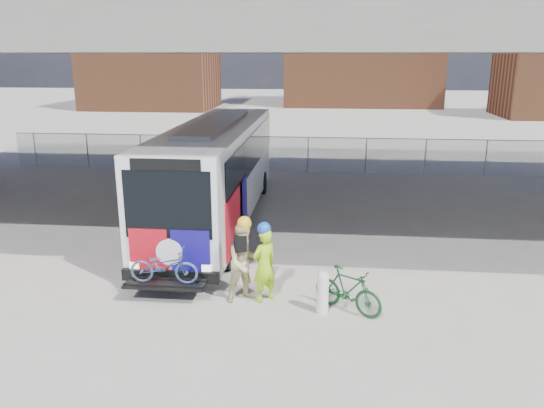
# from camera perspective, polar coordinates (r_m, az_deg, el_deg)

# --- Properties ---
(ground) EXTENTS (160.00, 160.00, 0.00)m
(ground) POSITION_cam_1_polar(r_m,az_deg,el_deg) (16.60, -1.11, -5.22)
(ground) COLOR #9E9991
(ground) RESTS_ON ground
(bus) EXTENTS (2.67, 12.90, 3.69)m
(bus) POSITION_cam_1_polar(r_m,az_deg,el_deg) (19.19, -6.02, 4.15)
(bus) COLOR silver
(bus) RESTS_ON ground
(overpass) EXTENTS (40.00, 16.00, 7.95)m
(overpass) POSITION_cam_1_polar(r_m,az_deg,el_deg) (19.48, 0.25, 17.53)
(overpass) COLOR #605E59
(overpass) RESTS_ON ground
(chainlink_fence) EXTENTS (30.00, 0.06, 30.00)m
(chainlink_fence) POSITION_cam_1_polar(r_m,az_deg,el_deg) (27.82, 1.84, 6.41)
(chainlink_fence) COLOR gray
(chainlink_fence) RESTS_ON ground
(brick_buildings) EXTENTS (54.00, 22.00, 12.00)m
(brick_buildings) POSITION_cam_1_polar(r_m,az_deg,el_deg) (63.62, 5.38, 15.24)
(brick_buildings) COLOR brown
(brick_buildings) RESTS_ON ground
(bollard) EXTENTS (0.27, 0.27, 1.05)m
(bollard) POSITION_cam_1_polar(r_m,az_deg,el_deg) (12.75, 5.49, -9.29)
(bollard) COLOR silver
(bollard) RESTS_ON ground
(cyclist_hivis) EXTENTS (0.81, 0.80, 2.07)m
(cyclist_hivis) POSITION_cam_1_polar(r_m,az_deg,el_deg) (13.12, -0.84, -6.41)
(cyclist_hivis) COLOR #9CD616
(cyclist_hivis) RESTS_ON ground
(cyclist_tan) EXTENTS (1.23, 1.16, 2.20)m
(cyclist_tan) POSITION_cam_1_polar(r_m,az_deg,el_deg) (13.17, -2.93, -6.16)
(cyclist_tan) COLOR #CCBC83
(cyclist_tan) RESTS_ON ground
(bike_parked) EXTENTS (1.81, 1.43, 1.10)m
(bike_parked) POSITION_cam_1_polar(r_m,az_deg,el_deg) (12.90, 8.16, -9.16)
(bike_parked) COLOR #15421F
(bike_parked) RESTS_ON ground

